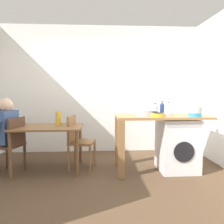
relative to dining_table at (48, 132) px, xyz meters
The scene contains 18 objects.
ground_plane 1.21m from the dining_table, 32.85° to the right, with size 5.46×5.46×0.00m, color #4C3826.
wall_back 1.63m from the dining_table, 53.99° to the left, with size 4.60×0.10×2.70m, color white.
dining_table is the anchor object (origin of this frame).
chair_person_seat 0.58m from the dining_table, 167.31° to the right, with size 0.51×0.51×0.90m.
chair_opposite 0.50m from the dining_table, ahead, with size 0.47×0.47×0.90m.
seated_person 0.71m from the dining_table, behind, with size 0.56×0.54×1.20m.
kitchen_counter 1.67m from the dining_table, ahead, with size 1.50×0.68×0.92m.
washing_machine 2.15m from the dining_table, ahead, with size 0.60×0.61×0.86m.
sink_basin 1.64m from the dining_table, ahead, with size 0.38×0.38×0.09m, color #9EA0A5.
tap 1.66m from the dining_table, ahead, with size 0.02×0.02×0.28m, color #B2B2B7.
bottle_tall_green 1.83m from the dining_table, ahead, with size 0.08×0.08×0.19m.
bottle_squat_brown 1.94m from the dining_table, ahead, with size 0.07×0.07×0.23m.
bottle_clear_small 2.03m from the dining_table, ahead, with size 0.06×0.06×0.21m.
mixing_bowl 1.80m from the dining_table, 10.94° to the right, with size 0.21×0.21×0.06m.
utensil_crock 2.53m from the dining_table, ahead, with size 0.11×0.11×0.30m.
colander 2.37m from the dining_table, ahead, with size 0.20×0.20×0.06m.
vase 0.28m from the dining_table, 33.69° to the left, with size 0.09×0.09×0.24m, color gold.
scissors 1.86m from the dining_table, ahead, with size 0.15×0.06×0.01m.
Camera 1 is at (-0.04, -3.14, 1.30)m, focal length 35.84 mm.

